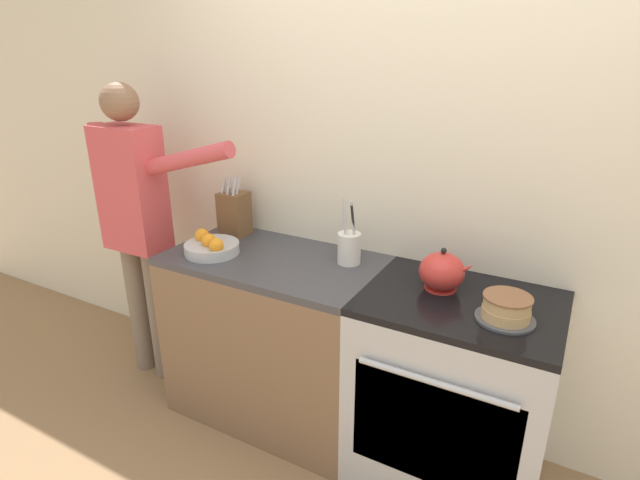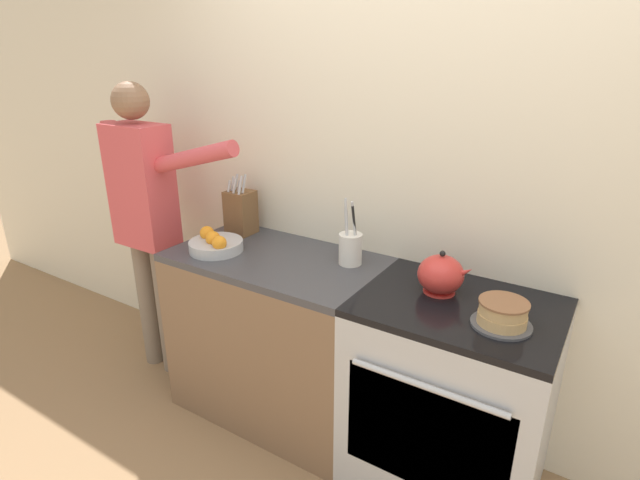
{
  "view_description": "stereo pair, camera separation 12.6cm",
  "coord_description": "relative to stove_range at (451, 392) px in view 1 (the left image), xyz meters",
  "views": [
    {
      "loc": [
        0.62,
        -1.53,
        1.82
      ],
      "look_at": [
        -0.37,
        0.27,
        1.04
      ],
      "focal_mm": 28.0,
      "sensor_mm": 36.0,
      "label": 1
    },
    {
      "loc": [
        0.73,
        -1.46,
        1.82
      ],
      "look_at": [
        -0.37,
        0.27,
        1.04
      ],
      "focal_mm": 28.0,
      "sensor_mm": 36.0,
      "label": 2
    }
  ],
  "objects": [
    {
      "name": "tea_kettle",
      "position": [
        -0.1,
        0.06,
        0.52
      ],
      "size": [
        0.23,
        0.19,
        0.18
      ],
      "color": "red",
      "rests_on": "stove_range"
    },
    {
      "name": "counter_cabinet",
      "position": [
        -0.91,
        0.0,
        -0.0
      ],
      "size": [
        1.03,
        0.6,
        0.89
      ],
      "color": "brown",
      "rests_on": "ground_plane"
    },
    {
      "name": "knife_block",
      "position": [
        -1.26,
        0.17,
        0.56
      ],
      "size": [
        0.14,
        0.13,
        0.33
      ],
      "color": "brown",
      "rests_on": "counter_cabinet"
    },
    {
      "name": "stove_range",
      "position": [
        0.0,
        0.0,
        0.0
      ],
      "size": [
        0.78,
        0.63,
        0.89
      ],
      "color": "#B7BABF",
      "rests_on": "ground_plane"
    },
    {
      "name": "wall_back",
      "position": [
        -0.26,
        0.32,
        0.86
      ],
      "size": [
        8.0,
        0.04,
        2.6
      ],
      "color": "silver",
      "rests_on": "ground_plane"
    },
    {
      "name": "layer_cake",
      "position": [
        0.18,
        -0.08,
        0.49
      ],
      "size": [
        0.22,
        0.22,
        0.1
      ],
      "color": "#4C4C51",
      "rests_on": "stove_range"
    },
    {
      "name": "utensil_crock",
      "position": [
        -0.56,
        0.12,
        0.52
      ],
      "size": [
        0.11,
        0.11,
        0.32
      ],
      "color": "silver",
      "rests_on": "counter_cabinet"
    },
    {
      "name": "person_baker",
      "position": [
        -1.74,
        -0.07,
        0.56
      ],
      "size": [
        0.94,
        0.2,
        1.68
      ],
      "rotation": [
        0.0,
        0.0,
        -0.15
      ],
      "color": "#7A6B5B",
      "rests_on": "ground_plane"
    },
    {
      "name": "fruit_bowl",
      "position": [
        -1.2,
        -0.1,
        0.48
      ],
      "size": [
        0.27,
        0.27,
        0.11
      ],
      "color": "#B7BABF",
      "rests_on": "counter_cabinet"
    }
  ]
}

